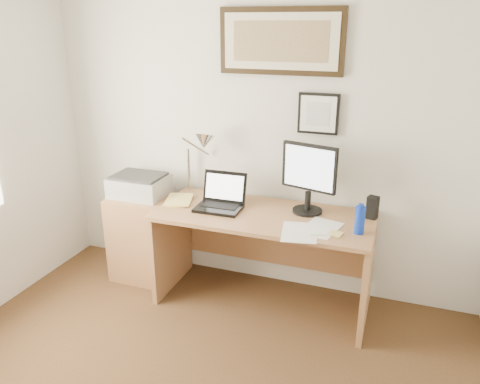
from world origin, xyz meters
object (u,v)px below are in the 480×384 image
at_px(lcd_monitor, 309,175).
at_px(desk, 266,238).
at_px(laptop, 221,200).
at_px(side_cabinet, 144,237).
at_px(book, 166,200).
at_px(water_bottle, 360,220).
at_px(printer, 139,185).

bearing_deg(lcd_monitor, desk, -170.67).
distance_m(desk, laptop, 0.46).
distance_m(side_cabinet, book, 0.48).
bearing_deg(water_bottle, desk, 164.40).
height_order(water_bottle, lcd_monitor, lcd_monitor).
bearing_deg(water_bottle, lcd_monitor, 148.89).
bearing_deg(book, laptop, 2.86).
bearing_deg(desk, printer, -179.82).
bearing_deg(printer, water_bottle, -6.09).
xyz_separation_m(water_bottle, laptop, (-1.04, 0.12, -0.04)).
distance_m(book, lcd_monitor, 1.14).
relative_size(water_bottle, lcd_monitor, 0.37).
relative_size(desk, lcd_monitor, 3.08).
xyz_separation_m(side_cabinet, water_bottle, (1.77, -0.16, 0.48)).
xyz_separation_m(book, printer, (-0.30, 0.09, 0.06)).
distance_m(laptop, printer, 0.75).
relative_size(side_cabinet, book, 2.67).
bearing_deg(side_cabinet, desk, 1.89).
bearing_deg(side_cabinet, water_bottle, -5.15).
relative_size(side_cabinet, water_bottle, 3.83).
height_order(desk, printer, printer).
xyz_separation_m(lcd_monitor, printer, (-1.39, -0.05, -0.22)).
height_order(laptop, printer, laptop).
relative_size(laptop, printer, 0.79).
bearing_deg(printer, side_cabinet, -51.61).
xyz_separation_m(book, lcd_monitor, (1.09, 0.15, 0.28)).
xyz_separation_m(desk, printer, (-1.10, -0.00, 0.30)).
bearing_deg(printer, book, -17.62).
distance_m(water_bottle, laptop, 1.05).
distance_m(water_bottle, lcd_monitor, 0.51).
bearing_deg(printer, desk, 0.18).
bearing_deg(laptop, water_bottle, -6.56).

